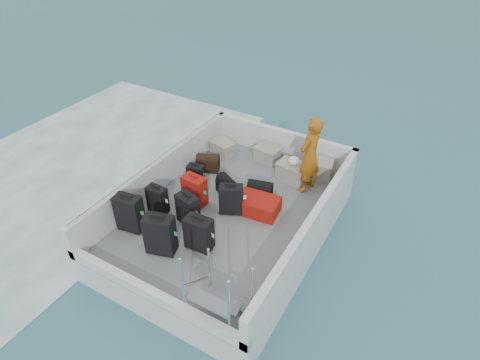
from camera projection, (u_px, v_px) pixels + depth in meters
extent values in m
plane|color=#164450|center=(231.00, 234.00, 8.47)|extent=(160.00, 160.00, 0.00)
plane|color=white|center=(73.00, 169.00, 10.41)|extent=(10.00, 10.00, 0.00)
cube|color=silver|center=(230.00, 223.00, 8.29)|extent=(3.60, 5.00, 0.60)
cube|color=slate|center=(230.00, 212.00, 8.11)|extent=(3.30, 4.70, 0.02)
cube|color=silver|center=(161.00, 173.00, 8.59)|extent=(0.14, 5.00, 0.70)
cube|color=silver|center=(312.00, 228.00, 7.20)|extent=(0.14, 5.00, 0.70)
cube|color=silver|center=(282.00, 143.00, 9.59)|extent=(3.60, 0.14, 0.70)
cube|color=silver|center=(151.00, 293.00, 6.34)|extent=(3.60, 0.14, 0.20)
cylinder|color=silver|center=(159.00, 157.00, 8.36)|extent=(0.04, 4.80, 0.04)
cube|color=black|center=(130.00, 214.00, 7.47)|extent=(0.54, 0.36, 0.76)
cube|color=black|center=(158.00, 200.00, 7.92)|extent=(0.40, 0.23, 0.60)
cube|color=black|center=(196.00, 175.00, 8.68)|extent=(0.38, 0.28, 0.50)
cube|color=black|center=(160.00, 235.00, 6.99)|extent=(0.58, 0.43, 0.78)
cube|color=black|center=(188.00, 210.00, 7.65)|extent=(0.49, 0.36, 0.65)
cube|color=#A9160D|center=(195.00, 191.00, 8.12)|extent=(0.49, 0.32, 0.65)
cube|color=black|center=(199.00, 234.00, 7.10)|extent=(0.51, 0.32, 0.67)
cube|color=black|center=(231.00, 200.00, 7.90)|extent=(0.53, 0.43, 0.64)
cube|color=#A9160D|center=(258.00, 205.00, 8.00)|extent=(0.88, 0.63, 0.33)
cube|color=gray|center=(223.00, 148.00, 9.76)|extent=(0.60, 0.49, 0.32)
cube|color=gray|center=(267.00, 154.00, 9.52)|extent=(0.59, 0.44, 0.33)
cube|color=gray|center=(293.00, 172.00, 8.88)|extent=(0.69, 0.51, 0.39)
cube|color=gray|center=(317.00, 169.00, 8.98)|extent=(0.72, 0.56, 0.38)
ellipsoid|color=yellow|center=(324.00, 170.00, 9.10)|extent=(0.28, 0.26, 0.22)
ellipsoid|color=white|center=(294.00, 162.00, 8.71)|extent=(0.24, 0.24, 0.18)
imported|color=orange|center=(310.00, 155.00, 8.22)|extent=(0.53, 0.70, 1.70)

